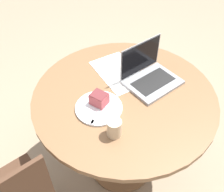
{
  "coord_description": "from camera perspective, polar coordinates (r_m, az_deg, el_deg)",
  "views": [
    {
      "loc": [
        0.56,
        -0.89,
        1.78
      ],
      "look_at": [
        -0.02,
        -0.09,
        0.8
      ],
      "focal_mm": 42.0,
      "sensor_mm": 36.0,
      "label": 1
    }
  ],
  "objects": [
    {
      "name": "fork",
      "position": [
        1.35,
        -3.44,
        -4.0
      ],
      "size": [
        0.07,
        0.17,
        0.0
      ],
      "rotation": [
        0.0,
        0.0,
        5.02
      ],
      "color": "silver",
      "rests_on": "plate"
    },
    {
      "name": "ground_plane",
      "position": [
        2.07,
        2.0,
        -14.74
      ],
      "size": [
        12.0,
        12.0,
        0.0
      ],
      "primitive_type": "plane",
      "color": "gray"
    },
    {
      "name": "paper_document",
      "position": [
        1.61,
        1.38,
        5.21
      ],
      "size": [
        0.42,
        0.35,
        0.0
      ],
      "rotation": [
        0.0,
        0.0,
        -0.41
      ],
      "color": "white",
      "rests_on": "dining_table"
    },
    {
      "name": "plate",
      "position": [
        1.39,
        -2.89,
        -2.57
      ],
      "size": [
        0.25,
        0.25,
        0.01
      ],
      "color": "silver",
      "rests_on": "dining_table"
    },
    {
      "name": "coffee_glass",
      "position": [
        1.25,
        0.48,
        -6.96
      ],
      "size": [
        0.07,
        0.07,
        0.09
      ],
      "color": "#C6AD89",
      "rests_on": "dining_table"
    },
    {
      "name": "laptop",
      "position": [
        1.54,
        8.2,
        4.33
      ],
      "size": [
        0.31,
        0.35,
        0.22
      ],
      "rotation": [
        0.0,
        0.0,
        4.44
      ],
      "color": "gray",
      "rests_on": "dining_table"
    },
    {
      "name": "cake_slice",
      "position": [
        1.38,
        -2.81,
        -0.63
      ],
      "size": [
        0.09,
        0.08,
        0.07
      ],
      "rotation": [
        0.0,
        0.0,
        0.04
      ],
      "color": "#B74C51",
      "rests_on": "plate"
    },
    {
      "name": "dining_table",
      "position": [
        1.57,
        2.55,
        -3.35
      ],
      "size": [
        1.04,
        1.04,
        0.76
      ],
      "color": "brown",
      "rests_on": "ground_plane"
    }
  ]
}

